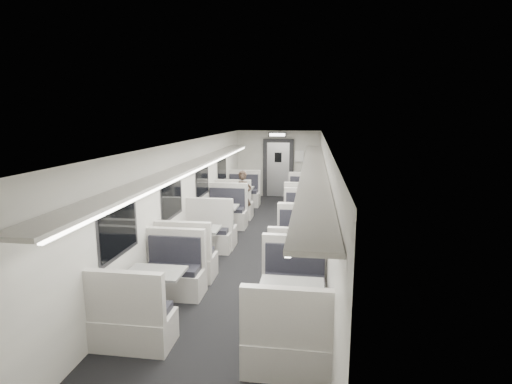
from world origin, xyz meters
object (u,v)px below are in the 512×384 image
(vestibule_door, at_px, (278,169))
(exit_sign, at_px, (277,135))
(booth_left_d, at_px, (156,294))
(booth_left_a, at_px, (239,199))
(booth_right_c, at_px, (298,250))
(passenger, at_px, (243,196))
(booth_right_b, at_px, (301,223))
(booth_left_b, at_px, (220,221))
(booth_left_c, at_px, (199,245))
(booth_right_a, at_px, (304,202))
(booth_right_d, at_px, (291,309))

(vestibule_door, relative_size, exit_sign, 3.39)
(booth_left_d, bearing_deg, booth_left_a, 90.00)
(booth_right_c, distance_m, passenger, 3.80)
(booth_right_b, bearing_deg, booth_right_c, -90.00)
(booth_left_a, xyz_separation_m, booth_left_d, (0.00, -6.66, -0.02))
(booth_left_b, relative_size, booth_left_d, 1.07)
(booth_left_b, xyz_separation_m, booth_left_c, (0.00, -1.83, -0.02))
(booth_left_a, xyz_separation_m, vestibule_door, (1.00, 2.43, 0.65))
(booth_right_b, xyz_separation_m, booth_right_c, (0.00, -1.99, 0.00))
(booth_left_b, bearing_deg, booth_right_a, 51.07)
(booth_right_b, xyz_separation_m, exit_sign, (-1.00, 4.37, 1.92))
(exit_sign, bearing_deg, booth_left_b, -102.44)
(booth_left_b, relative_size, vestibule_door, 1.04)
(booth_left_b, bearing_deg, booth_left_d, -90.00)
(vestibule_door, bearing_deg, booth_left_b, -101.26)
(booth_right_d, bearing_deg, booth_left_a, 106.21)
(passenger, xyz_separation_m, vestibule_door, (0.69, 3.47, 0.33))
(booth_right_b, relative_size, booth_right_d, 0.95)
(booth_right_b, relative_size, booth_right_c, 0.99)
(booth_left_a, height_order, booth_left_c, booth_left_a)
(booth_left_c, distance_m, booth_right_d, 3.17)
(booth_right_a, distance_m, exit_sign, 2.97)
(booth_right_c, height_order, exit_sign, exit_sign)
(vestibule_door, bearing_deg, booth_left_c, -98.30)
(booth_left_a, height_order, booth_left_d, booth_left_a)
(booth_left_c, height_order, booth_right_c, booth_left_c)
(booth_left_c, bearing_deg, booth_right_b, 45.02)
(booth_left_c, distance_m, booth_right_b, 2.83)
(booth_left_a, relative_size, vestibule_door, 1.03)
(booth_left_d, xyz_separation_m, booth_right_c, (2.00, 2.24, -0.01))
(booth_right_a, bearing_deg, booth_right_c, -90.00)
(booth_right_c, bearing_deg, booth_right_a, 90.00)
(booth_left_a, height_order, vestibule_door, vestibule_door)
(booth_left_d, height_order, booth_right_a, booth_right_a)
(booth_left_b, bearing_deg, booth_left_c, -90.00)
(booth_left_d, bearing_deg, booth_right_c, 48.26)
(passenger, bearing_deg, booth_right_b, -31.52)
(booth_right_a, height_order, booth_right_b, booth_right_a)
(booth_right_c, bearing_deg, booth_left_d, -131.74)
(booth_right_c, relative_size, exit_sign, 3.24)
(booth_left_b, bearing_deg, booth_right_d, -65.01)
(booth_left_b, height_order, passenger, passenger)
(booth_left_b, xyz_separation_m, booth_right_a, (2.00, 2.48, -0.01))
(passenger, relative_size, exit_sign, 2.30)
(booth_left_d, distance_m, booth_right_d, 2.01)
(booth_left_a, bearing_deg, booth_left_d, -90.00)
(booth_right_a, height_order, booth_right_c, booth_right_a)
(exit_sign, bearing_deg, booth_right_a, -64.08)
(booth_left_d, relative_size, booth_right_b, 1.03)
(booth_left_d, relative_size, passenger, 1.43)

